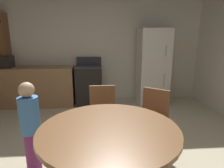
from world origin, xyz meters
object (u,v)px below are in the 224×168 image
Objects in this scene: refrigerator at (153,67)px; dining_table at (109,143)px; person_child at (30,126)px; chair_north at (103,112)px; oven_range at (89,85)px; chair_northeast at (152,116)px; microwave at (2,62)px.

refrigerator reaches higher than dining_table.
refrigerator is 3.14m from person_child.
person_child is (-0.84, -0.56, 0.08)m from chair_north.
person_child is at bearing 151.31° from dining_table.
chair_northeast is at bearing -65.22° from oven_range.
refrigerator is 2.20m from chair_north.
chair_north is at bearing -70.08° from chair_northeast.
person_child is (-1.51, -0.34, 0.08)m from chair_northeast.
microwave is 0.40× the size of person_child.
dining_table is 1.48× the size of chair_northeast.
microwave is at bearing 128.01° from dining_table.
chair_northeast is (0.64, 0.81, -0.11)m from dining_table.
dining_table is 1.04m from chair_north.
chair_north is (0.28, -1.83, 0.03)m from oven_range.
oven_range is 2.89m from dining_table.
person_child is at bearing -131.57° from refrigerator.
dining_table is at bearing -83.90° from oven_range.
microwave is 2.79m from person_child.
person_child reaches higher than chair_northeast.
refrigerator is at bearing 143.75° from chair_north.
refrigerator reaches higher than person_child.
chair_northeast is at bearing -35.45° from microwave.
dining_table is 1.18× the size of person_child.
oven_range is 0.86× the size of dining_table.
oven_range is at bearing 96.10° from dining_table.
oven_range reaches higher than chair_north.
refrigerator is 1.37× the size of dining_table.
refrigerator is 3.07m from dining_table.
refrigerator reaches higher than oven_range.
chair_north is 1.01m from person_child.
chair_north is at bearing 91.55° from dining_table.
oven_range is 1.57m from refrigerator.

